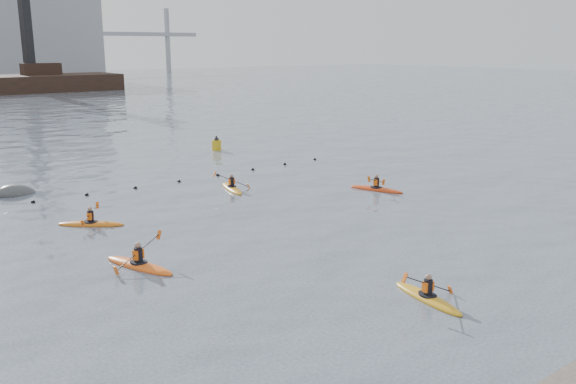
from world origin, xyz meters
The scene contains 9 objects.
ground centered at (0.00, 0.00, 0.00)m, with size 400.00×400.00×0.00m, color #3A4754.
float_line centered at (-0.50, 22.53, 0.03)m, with size 33.24×0.73×0.24m.
kayaker_0 centered at (-4.72, 9.38, 0.11)m, with size 2.44×3.69×1.36m.
kayaker_1 centered at (1.78, 0.19, 0.10)m, with size 2.31×3.40×1.31m.
kayaker_2 centered at (-4.08, 16.25, 0.10)m, with size 2.95×2.64×1.06m.
kayaker_3 centered at (5.56, 18.41, 0.10)m, with size 2.30×3.42×1.34m.
kayaker_4 centered at (12.36, 12.76, 0.11)m, with size 2.28×3.50×1.22m.
mooring_buoy centered at (-5.15, 25.23, 0.00)m, with size 2.37×1.40×1.19m, color #3B3E40.
nav_buoy centered at (12.46, 31.34, 0.43)m, with size 0.78×0.78×1.42m.
Camera 1 is at (-14.22, -12.29, 8.61)m, focal length 38.00 mm.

